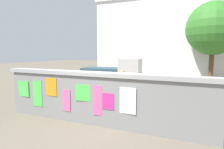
% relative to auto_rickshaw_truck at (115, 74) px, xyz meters
% --- Properties ---
extents(ground, '(60.00, 60.00, 0.00)m').
position_rel_auto_rickshaw_truck_xyz_m(ground, '(1.86, 2.21, -0.90)').
color(ground, '#6B6051').
extents(poster_wall, '(6.98, 0.42, 1.64)m').
position_rel_auto_rickshaw_truck_xyz_m(poster_wall, '(1.85, -5.79, -0.05)').
color(poster_wall, gray).
rests_on(poster_wall, ground).
extents(auto_rickshaw_truck, '(3.74, 1.87, 1.85)m').
position_rel_auto_rickshaw_truck_xyz_m(auto_rickshaw_truck, '(0.00, 0.00, 0.00)').
color(auto_rickshaw_truck, black).
rests_on(auto_rickshaw_truck, ground).
extents(motorcycle, '(1.89, 0.59, 0.87)m').
position_rel_auto_rickshaw_truck_xyz_m(motorcycle, '(3.89, -1.45, -0.44)').
color(motorcycle, black).
rests_on(motorcycle, ground).
extents(bicycle_near, '(1.71, 0.44, 0.95)m').
position_rel_auto_rickshaw_truck_xyz_m(bicycle_near, '(1.62, -3.45, -0.54)').
color(bicycle_near, black).
rests_on(bicycle_near, ground).
extents(bicycle_far, '(1.71, 0.44, 0.95)m').
position_rel_auto_rickshaw_truck_xyz_m(bicycle_far, '(4.72, -4.28, -0.54)').
color(bicycle_far, black).
rests_on(bicycle_far, ground).
extents(person_walking, '(0.41, 0.41, 1.62)m').
position_rel_auto_rickshaw_truck_xyz_m(person_walking, '(2.23, -4.69, 0.09)').
color(person_walking, '#D83F72').
rests_on(person_walking, ground).
extents(tree_roadside, '(3.99, 3.99, 5.98)m').
position_rel_auto_rickshaw_truck_xyz_m(tree_roadside, '(5.68, 5.63, 3.08)').
color(tree_roadside, brown).
rests_on(tree_roadside, ground).
extents(building_background, '(12.18, 7.25, 7.65)m').
position_rel_auto_rickshaw_truck_xyz_m(building_background, '(1.20, 10.22, 2.94)').
color(building_background, white).
rests_on(building_background, ground).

